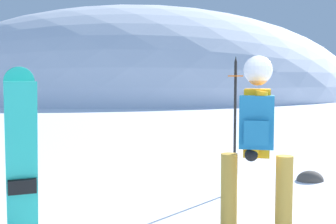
{
  "coord_description": "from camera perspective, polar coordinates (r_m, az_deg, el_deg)",
  "views": [
    {
      "loc": [
        -2.59,
        -2.57,
        1.51
      ],
      "look_at": [
        -0.21,
        3.68,
        1.0
      ],
      "focal_mm": 46.32,
      "sensor_mm": 36.0,
      "label": 1
    }
  ],
  "objects": [
    {
      "name": "snowboarder_main",
      "position": [
        3.87,
        11.59,
        -4.51
      ],
      "size": [
        1.58,
        1.15,
        1.71
      ],
      "color": "black",
      "rests_on": "ground"
    },
    {
      "name": "spare_snowboard",
      "position": [
        4.21,
        -18.73,
        -5.22
      ],
      "size": [
        0.28,
        0.36,
        1.63
      ],
      "color": "#23B7A3",
      "rests_on": "ground"
    },
    {
      "name": "ridge_peak_far",
      "position": [
        57.02,
        13.86,
        2.72
      ],
      "size": [
        21.36,
        19.23,
        8.86
      ],
      "color": "silver",
      "rests_on": "ground"
    },
    {
      "name": "ridge_peak_main",
      "position": [
        39.11,
        -3.29,
        2.14
      ],
      "size": [
        37.51,
        33.76,
        15.19
      ],
      "color": "silver",
      "rests_on": "ground"
    },
    {
      "name": "rock_dark",
      "position": [
        6.87,
        18.19,
        -8.56
      ],
      "size": [
        0.42,
        0.36,
        0.29
      ],
      "color": "#4C4742",
      "rests_on": "ground"
    },
    {
      "name": "piste_marker_near",
      "position": [
        5.79,
        8.82,
        -0.39
      ],
      "size": [
        0.2,
        0.2,
        1.81
      ],
      "color": "black",
      "rests_on": "ground"
    }
  ]
}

